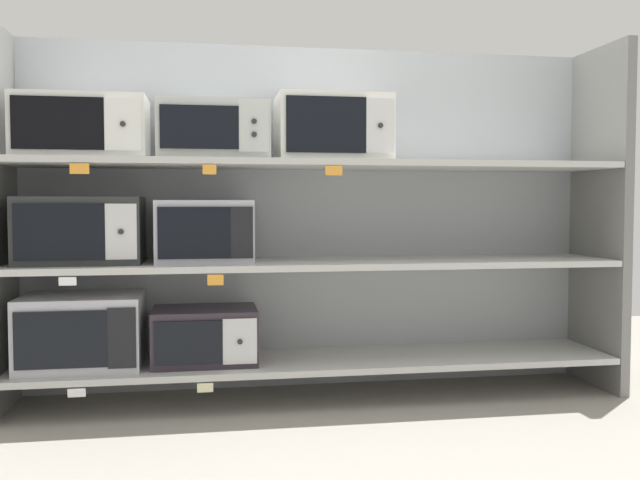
{
  "coord_description": "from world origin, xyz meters",
  "views": [
    {
      "loc": [
        -0.55,
        -3.31,
        0.95
      ],
      "look_at": [
        0.0,
        0.0,
        0.78
      ],
      "focal_mm": 38.76,
      "sensor_mm": 36.0,
      "label": 1
    }
  ],
  "objects_px": {
    "microwave_1": "(205,335)",
    "microwave_5": "(213,132)",
    "microwave_3": "(205,231)",
    "microwave_0": "(82,331)",
    "microwave_4": "(83,128)",
    "microwave_2": "(81,230)",
    "microwave_6": "(333,129)"
  },
  "relations": [
    {
      "from": "microwave_1",
      "to": "microwave_5",
      "type": "distance_m",
      "value": 0.97
    },
    {
      "from": "microwave_0",
      "to": "microwave_2",
      "type": "relative_size",
      "value": 0.99
    },
    {
      "from": "microwave_2",
      "to": "microwave_6",
      "type": "height_order",
      "value": "microwave_6"
    },
    {
      "from": "microwave_4",
      "to": "microwave_1",
      "type": "bearing_deg",
      "value": 0.02
    },
    {
      "from": "microwave_1",
      "to": "microwave_2",
      "type": "height_order",
      "value": "microwave_2"
    },
    {
      "from": "microwave_3",
      "to": "microwave_5",
      "type": "xyz_separation_m",
      "value": [
        0.04,
        0.0,
        0.47
      ]
    },
    {
      "from": "microwave_0",
      "to": "microwave_5",
      "type": "relative_size",
      "value": 1.07
    },
    {
      "from": "microwave_4",
      "to": "microwave_5",
      "type": "xyz_separation_m",
      "value": [
        0.59,
        0.0,
        -0.01
      ]
    },
    {
      "from": "microwave_3",
      "to": "microwave_6",
      "type": "bearing_deg",
      "value": -0.01
    },
    {
      "from": "microwave_5",
      "to": "microwave_6",
      "type": "distance_m",
      "value": 0.57
    },
    {
      "from": "microwave_1",
      "to": "microwave_0",
      "type": "bearing_deg",
      "value": 180.0
    },
    {
      "from": "microwave_1",
      "to": "microwave_3",
      "type": "xyz_separation_m",
      "value": [
        0.0,
        -0.0,
        0.5
      ]
    },
    {
      "from": "microwave_1",
      "to": "microwave_4",
      "type": "relative_size",
      "value": 0.85
    },
    {
      "from": "microwave_3",
      "to": "microwave_5",
      "type": "relative_size",
      "value": 0.88
    },
    {
      "from": "microwave_1",
      "to": "microwave_5",
      "type": "bearing_deg",
      "value": 0.11
    },
    {
      "from": "microwave_1",
      "to": "microwave_4",
      "type": "xyz_separation_m",
      "value": [
        -0.54,
        -0.0,
        0.97
      ]
    },
    {
      "from": "microwave_4",
      "to": "microwave_0",
      "type": "bearing_deg",
      "value": 179.32
    },
    {
      "from": "microwave_0",
      "to": "microwave_2",
      "type": "height_order",
      "value": "microwave_2"
    },
    {
      "from": "microwave_2",
      "to": "microwave_6",
      "type": "xyz_separation_m",
      "value": [
        1.18,
        -0.0,
        0.48
      ]
    },
    {
      "from": "microwave_0",
      "to": "microwave_5",
      "type": "height_order",
      "value": "microwave_5"
    },
    {
      "from": "microwave_4",
      "to": "microwave_5",
      "type": "relative_size",
      "value": 1.13
    },
    {
      "from": "microwave_4",
      "to": "microwave_5",
      "type": "distance_m",
      "value": 0.59
    },
    {
      "from": "microwave_1",
      "to": "microwave_6",
      "type": "distance_m",
      "value": 1.17
    },
    {
      "from": "microwave_1",
      "to": "microwave_2",
      "type": "relative_size",
      "value": 0.89
    },
    {
      "from": "microwave_1",
      "to": "microwave_3",
      "type": "height_order",
      "value": "microwave_3"
    },
    {
      "from": "microwave_5",
      "to": "microwave_6",
      "type": "bearing_deg",
      "value": -0.04
    },
    {
      "from": "microwave_1",
      "to": "microwave_3",
      "type": "bearing_deg",
      "value": -3.69
    },
    {
      "from": "microwave_3",
      "to": "microwave_6",
      "type": "xyz_separation_m",
      "value": [
        0.61,
        -0.0,
        0.49
      ]
    },
    {
      "from": "microwave_0",
      "to": "microwave_4",
      "type": "relative_size",
      "value": 0.94
    },
    {
      "from": "microwave_0",
      "to": "microwave_6",
      "type": "xyz_separation_m",
      "value": [
        1.18,
        -0.0,
        0.95
      ]
    },
    {
      "from": "microwave_2",
      "to": "microwave_1",
      "type": "bearing_deg",
      "value": 0.02
    },
    {
      "from": "microwave_0",
      "to": "microwave_5",
      "type": "bearing_deg",
      "value": 0.01
    }
  ]
}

